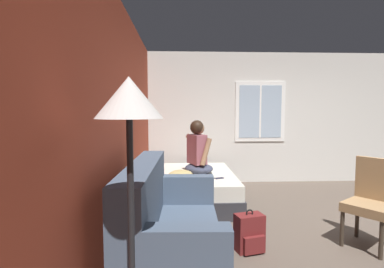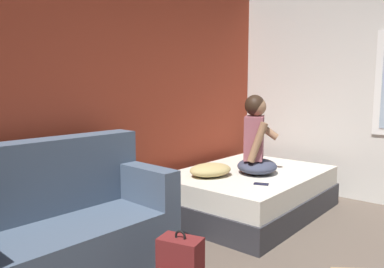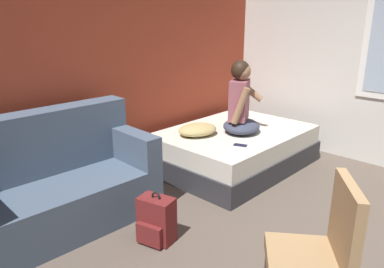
{
  "view_description": "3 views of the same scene",
  "coord_description": "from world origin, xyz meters",
  "px_view_note": "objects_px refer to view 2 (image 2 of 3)",
  "views": [
    {
      "loc": [
        -3.56,
        2.11,
        1.53
      ],
      "look_at": [
        0.75,
        1.9,
        1.17
      ],
      "focal_mm": 28.0,
      "sensor_mm": 36.0,
      "label": 1
    },
    {
      "loc": [
        -2.3,
        -0.33,
        1.46
      ],
      "look_at": [
        0.35,
        1.91,
        1.01
      ],
      "focal_mm": 35.0,
      "sensor_mm": 36.0,
      "label": 2
    },
    {
      "loc": [
        -2.27,
        -0.81,
        1.88
      ],
      "look_at": [
        0.14,
        1.48,
        0.8
      ],
      "focal_mm": 35.0,
      "sensor_mm": 36.0,
      "label": 3
    }
  ],
  "objects_px": {
    "backpack": "(180,267)",
    "cell_phone": "(261,184)",
    "person_seated": "(256,142)",
    "bed": "(249,192)",
    "throw_pillow": "(210,170)",
    "couch": "(58,227)"
  },
  "relations": [
    {
      "from": "person_seated",
      "to": "cell_phone",
      "type": "distance_m",
      "value": 0.6
    },
    {
      "from": "person_seated",
      "to": "throw_pillow",
      "type": "relative_size",
      "value": 1.82
    },
    {
      "from": "throw_pillow",
      "to": "couch",
      "type": "bearing_deg",
      "value": 175.74
    },
    {
      "from": "person_seated",
      "to": "cell_phone",
      "type": "height_order",
      "value": "person_seated"
    },
    {
      "from": "couch",
      "to": "backpack",
      "type": "distance_m",
      "value": 0.98
    },
    {
      "from": "bed",
      "to": "person_seated",
      "type": "height_order",
      "value": "person_seated"
    },
    {
      "from": "person_seated",
      "to": "cell_phone",
      "type": "bearing_deg",
      "value": -142.43
    },
    {
      "from": "bed",
      "to": "cell_phone",
      "type": "distance_m",
      "value": 0.62
    },
    {
      "from": "cell_phone",
      "to": "person_seated",
      "type": "bearing_deg",
      "value": -163.61
    },
    {
      "from": "cell_phone",
      "to": "bed",
      "type": "bearing_deg",
      "value": -158.1
    },
    {
      "from": "couch",
      "to": "backpack",
      "type": "xyz_separation_m",
      "value": [
        0.42,
        -0.87,
        -0.2
      ]
    },
    {
      "from": "bed",
      "to": "person_seated",
      "type": "xyz_separation_m",
      "value": [
        -0.03,
        -0.09,
        0.6
      ]
    },
    {
      "from": "backpack",
      "to": "cell_phone",
      "type": "bearing_deg",
      "value": 5.97
    },
    {
      "from": "backpack",
      "to": "cell_phone",
      "type": "relative_size",
      "value": 3.18
    },
    {
      "from": "bed",
      "to": "throw_pillow",
      "type": "bearing_deg",
      "value": 156.76
    },
    {
      "from": "bed",
      "to": "couch",
      "type": "xyz_separation_m",
      "value": [
        -2.21,
        0.33,
        0.16
      ]
    },
    {
      "from": "bed",
      "to": "backpack",
      "type": "relative_size",
      "value": 4.18
    },
    {
      "from": "cell_phone",
      "to": "throw_pillow",
      "type": "bearing_deg",
      "value": -105.8
    },
    {
      "from": "backpack",
      "to": "cell_phone",
      "type": "distance_m",
      "value": 1.41
    },
    {
      "from": "person_seated",
      "to": "cell_phone",
      "type": "xyz_separation_m",
      "value": [
        -0.39,
        -0.3,
        -0.35
      ]
    },
    {
      "from": "throw_pillow",
      "to": "cell_phone",
      "type": "xyz_separation_m",
      "value": [
        0.06,
        -0.59,
        -0.07
      ]
    },
    {
      "from": "person_seated",
      "to": "bed",
      "type": "bearing_deg",
      "value": 72.64
    }
  ]
}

